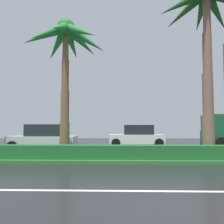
% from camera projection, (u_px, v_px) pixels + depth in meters
% --- Properties ---
extents(ground_plane, '(90.00, 42.00, 0.10)m').
position_uv_depth(ground_plane, '(136.00, 157.00, 12.59)').
color(ground_plane, black).
extents(near_lane_divider_stripe, '(81.00, 0.14, 0.01)m').
position_uv_depth(near_lane_divider_stripe, '(158.00, 191.00, 5.61)').
color(near_lane_divider_stripe, white).
rests_on(near_lane_divider_stripe, ground_plane).
extents(median_strip, '(85.50, 4.00, 0.15)m').
position_uv_depth(median_strip, '(138.00, 157.00, 11.60)').
color(median_strip, '#2D6B33').
rests_on(median_strip, ground_plane).
extents(median_hedge, '(76.50, 0.70, 0.60)m').
position_uv_depth(median_hedge, '(140.00, 152.00, 10.23)').
color(median_hedge, '#1E6028').
rests_on(median_hedge, median_strip).
extents(palm_tree_centre_left, '(4.48, 4.54, 6.96)m').
position_uv_depth(palm_tree_centre_left, '(66.00, 45.00, 12.03)').
color(palm_tree_centre_left, brown).
rests_on(palm_tree_centre_left, median_strip).
extents(palm_tree_centre, '(4.86, 4.97, 8.38)m').
position_uv_depth(palm_tree_centre, '(208.00, 18.00, 11.28)').
color(palm_tree_centre, '#7D5C4C').
rests_on(palm_tree_centre, median_strip).
extents(car_in_traffic_leading, '(4.30, 2.02, 1.72)m').
position_uv_depth(car_in_traffic_leading, '(44.00, 138.00, 15.51)').
color(car_in_traffic_leading, silver).
rests_on(car_in_traffic_leading, ground_plane).
extents(car_in_traffic_second, '(4.30, 2.02, 1.72)m').
position_uv_depth(car_in_traffic_second, '(137.00, 136.00, 18.90)').
color(car_in_traffic_second, white).
rests_on(car_in_traffic_second, ground_plane).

